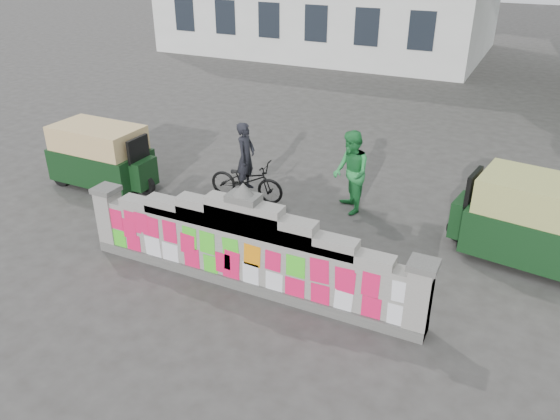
% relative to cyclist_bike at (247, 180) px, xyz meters
% --- Properties ---
extents(ground, '(100.00, 100.00, 0.00)m').
position_rel_cyclist_bike_xyz_m(ground, '(1.73, -3.13, -0.48)').
color(ground, '#383533').
rests_on(ground, ground).
extents(parapet_wall, '(6.48, 0.44, 2.01)m').
position_rel_cyclist_bike_xyz_m(parapet_wall, '(1.73, -3.14, 0.27)').
color(parapet_wall, '#4C4C49').
rests_on(parapet_wall, ground).
extents(cyclist_bike, '(1.87, 0.76, 0.96)m').
position_rel_cyclist_bike_xyz_m(cyclist_bike, '(0.00, 0.00, 0.00)').
color(cyclist_bike, black).
rests_on(cyclist_bike, ground).
extents(cyclist_rider, '(0.43, 0.62, 1.63)m').
position_rel_cyclist_bike_xyz_m(cyclist_rider, '(0.00, 0.00, 0.33)').
color(cyclist_rider, black).
rests_on(cyclist_rider, ground).
extents(pedestrian, '(1.11, 1.16, 1.88)m').
position_rel_cyclist_bike_xyz_m(pedestrian, '(2.37, 0.47, 0.46)').
color(pedestrian, '#268D41').
rests_on(pedestrian, ground).
extents(rickshaw_left, '(2.75, 1.30, 1.52)m').
position_rel_cyclist_bike_xyz_m(rickshaw_left, '(-3.57, -0.82, 0.31)').
color(rickshaw_left, black).
rests_on(rickshaw_left, ground).
extents(rickshaw_right, '(3.10, 1.76, 1.67)m').
position_rel_cyclist_bike_xyz_m(rickshaw_right, '(6.23, -0.03, 0.39)').
color(rickshaw_right, black).
rests_on(rickshaw_right, ground).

